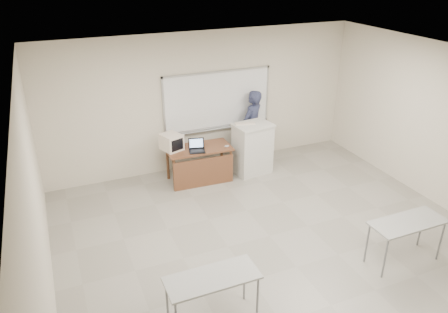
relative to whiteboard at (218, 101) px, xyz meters
name	(u,v)px	position (x,y,z in m)	size (l,w,h in m)	color
floor	(297,267)	(-0.30, -3.97, -1.49)	(7.00, 8.00, 0.01)	gray
whiteboard	(218,101)	(0.00, 0.00, 0.00)	(2.48, 0.10, 1.31)	white
student_desks	(359,289)	(-0.30, -5.32, -0.81)	(4.40, 2.20, 0.73)	gray
instructor_desk	(201,159)	(-0.70, -0.78, -0.95)	(1.34, 0.67, 0.75)	brown
podium	(252,148)	(0.50, -0.77, -0.92)	(0.80, 0.58, 1.12)	silver
crt_monitor	(171,142)	(-1.25, -0.54, -0.56)	(0.37, 0.42, 0.35)	beige
laptop	(196,148)	(-0.80, -0.79, -0.67)	(0.32, 0.30, 0.24)	black
mouse	(227,146)	(-0.15, -0.87, -0.71)	(0.10, 0.07, 0.04)	#B8BAC2
keyboard	(245,124)	(0.35, -0.69, -0.34)	(0.42, 0.14, 0.02)	beige
presenter	(252,126)	(0.76, -0.22, -0.64)	(0.61, 0.40, 1.68)	black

